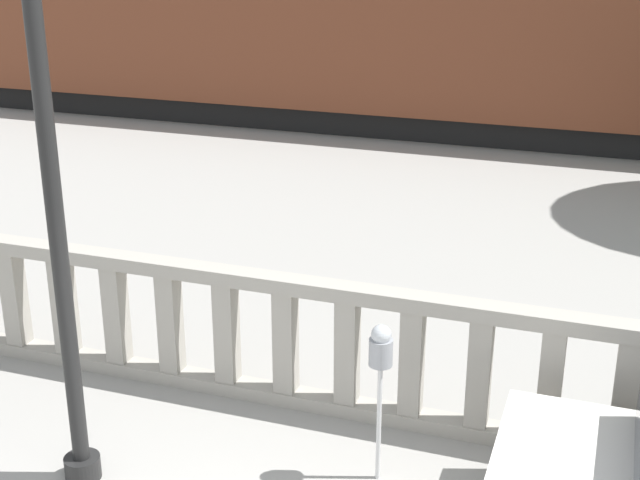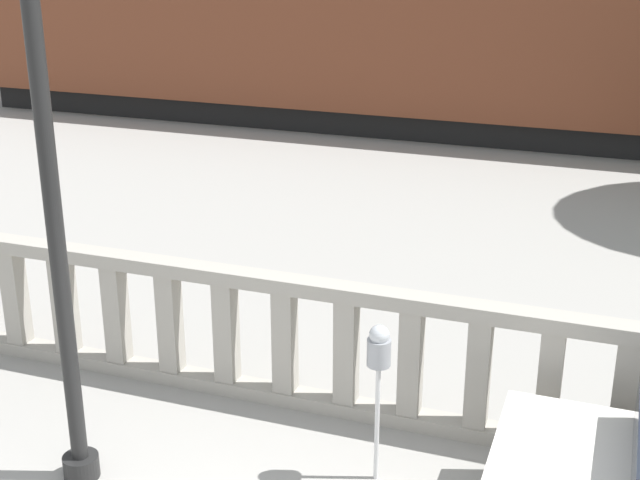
% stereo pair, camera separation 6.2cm
% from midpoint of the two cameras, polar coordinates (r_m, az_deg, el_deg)
% --- Properties ---
extents(balustrade, '(13.60, 0.24, 1.33)m').
position_cam_midpoint_polar(balustrade, '(8.39, 1.54, -7.11)').
color(balustrade, '#9E998E').
rests_on(balustrade, ground).
extents(lamppost, '(0.30, 0.30, 5.74)m').
position_cam_midpoint_polar(lamppost, '(6.90, -17.37, 6.47)').
color(lamppost, black).
rests_on(lamppost, ground).
extents(parking_meter, '(0.20, 0.20, 1.44)m').
position_cam_midpoint_polar(parking_meter, '(7.24, 3.66, -7.36)').
color(parking_meter, silver).
rests_on(parking_meter, ground).
extents(train_near, '(25.08, 2.68, 4.01)m').
position_cam_midpoint_polar(train_near, '(19.09, 13.11, 11.61)').
color(train_near, black).
rests_on(train_near, ground).
extents(train_far, '(23.85, 3.09, 4.00)m').
position_cam_midpoint_polar(train_far, '(30.00, 4.00, 15.10)').
color(train_far, black).
rests_on(train_far, ground).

